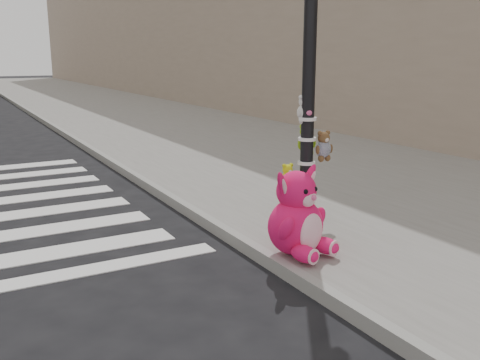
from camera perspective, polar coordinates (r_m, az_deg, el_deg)
ground at (r=4.38m, az=-7.84°, el=-17.16°), size 120.00×120.00×0.00m
sidewalk_near at (r=15.10m, az=-3.92°, el=5.02°), size 7.00×80.00×0.14m
curb_edge at (r=14.02m, az=-16.83°, el=3.85°), size 0.12×80.00×0.15m
signal_pole at (r=6.67m, az=7.38°, el=9.72°), size 0.67×0.50×4.00m
pink_bunny at (r=5.64m, az=6.19°, el=-4.16°), size 0.74×0.82×0.96m
red_teddy at (r=7.63m, az=7.02°, el=-1.76°), size 0.16×0.12×0.22m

